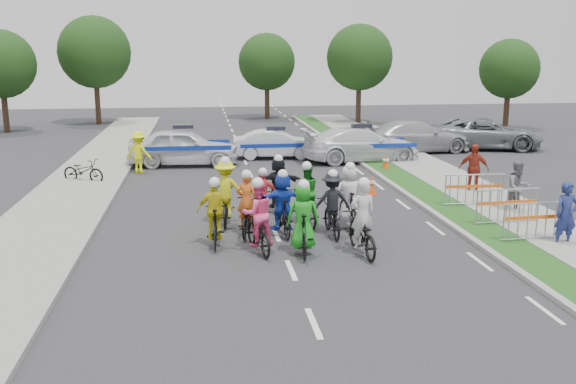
{
  "coord_description": "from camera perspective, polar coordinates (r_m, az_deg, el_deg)",
  "views": [
    {
      "loc": [
        -1.99,
        -13.99,
        4.98
      ],
      "look_at": [
        0.4,
        3.45,
        1.1
      ],
      "focal_mm": 40.0,
      "sensor_mm": 36.0,
      "label": 1
    }
  ],
  "objects": [
    {
      "name": "police_car_1",
      "position": [
        30.43,
        -1.09,
        4.27
      ],
      "size": [
        4.11,
        1.67,
        1.33
      ],
      "primitive_type": "imported",
      "rotation": [
        0.0,
        0.0,
        1.5
      ],
      "color": "silver",
      "rests_on": "ground"
    },
    {
      "name": "tree_1",
      "position": [
        45.34,
        6.37,
        11.79
      ],
      "size": [
        4.55,
        4.55,
        6.82
      ],
      "color": "#382619",
      "rests_on": "ground"
    },
    {
      "name": "spectator_2",
      "position": [
        23.65,
        16.16,
        1.98
      ],
      "size": [
        1.13,
        0.76,
        1.78
      ],
      "primitive_type": "imported",
      "rotation": [
        0.0,
        0.0,
        -0.34
      ],
      "color": "maroon",
      "rests_on": "ground"
    },
    {
      "name": "rider_2",
      "position": [
        16.17,
        -2.71,
        -2.88
      ],
      "size": [
        1.02,
        1.99,
        1.94
      ],
      "rotation": [
        0.0,
        0.0,
        3.34
      ],
      "color": "black",
      "rests_on": "ground"
    },
    {
      "name": "rider_6",
      "position": [
        17.76,
        -3.7,
        -1.85
      ],
      "size": [
        0.96,
        1.88,
        1.83
      ],
      "rotation": [
        0.0,
        0.0,
        2.95
      ],
      "color": "black",
      "rests_on": "ground"
    },
    {
      "name": "ground",
      "position": [
        14.98,
        0.28,
        -6.98
      ],
      "size": [
        90.0,
        90.0,
        0.0
      ],
      "primitive_type": "plane",
      "color": "#28282B",
      "rests_on": "ground"
    },
    {
      "name": "rider_9",
      "position": [
        18.72,
        -2.26,
        -0.92
      ],
      "size": [
        0.89,
        1.66,
        1.7
      ],
      "rotation": [
        0.0,
        0.0,
        3.04
      ],
      "color": "black",
      "rests_on": "ground"
    },
    {
      "name": "grass_strip",
      "position": [
        21.11,
        14.11,
        -1.44
      ],
      "size": [
        1.2,
        60.0,
        0.11
      ],
      "primitive_type": "cube",
      "color": "#1E4C18",
      "rests_on": "ground"
    },
    {
      "name": "tree_2",
      "position": [
        44.72,
        19.08,
        10.29
      ],
      "size": [
        3.85,
        3.85,
        5.77
      ],
      "color": "#382619",
      "rests_on": "ground"
    },
    {
      "name": "police_car_2",
      "position": [
        29.62,
        6.51,
        4.2
      ],
      "size": [
        5.57,
        2.66,
        1.57
      ],
      "primitive_type": "imported",
      "rotation": [
        0.0,
        0.0,
        1.66
      ],
      "color": "silver",
      "rests_on": "ground"
    },
    {
      "name": "cone_0",
      "position": [
        22.84,
        7.39,
        0.61
      ],
      "size": [
        0.4,
        0.4,
        0.7
      ],
      "color": "#F24C0C",
      "rests_on": "ground"
    },
    {
      "name": "sidewalk_right",
      "position": [
        21.83,
        18.5,
        -1.23
      ],
      "size": [
        2.4,
        60.0,
        0.13
      ],
      "primitive_type": "cube",
      "color": "gray",
      "rests_on": "ground"
    },
    {
      "name": "rider_11",
      "position": [
        20.07,
        -0.87,
        0.35
      ],
      "size": [
        1.48,
        1.77,
        1.86
      ],
      "rotation": [
        0.0,
        0.0,
        3.15
      ],
      "color": "black",
      "rests_on": "ground"
    },
    {
      "name": "civilian_sedan",
      "position": [
        32.89,
        11.34,
        4.86
      ],
      "size": [
        5.56,
        2.62,
        1.57
      ],
      "primitive_type": "imported",
      "rotation": [
        0.0,
        0.0,
        1.65
      ],
      "color": "#A3A3A8",
      "rests_on": "ground"
    },
    {
      "name": "rider_7",
      "position": [
        18.32,
        5.42,
        -0.96
      ],
      "size": [
        0.84,
        1.88,
        1.95
      ],
      "rotation": [
        0.0,
        0.0,
        3.2
      ],
      "color": "black",
      "rests_on": "ground"
    },
    {
      "name": "rider_3",
      "position": [
        16.71,
        -6.48,
        -2.45
      ],
      "size": [
        0.95,
        1.78,
        1.85
      ],
      "rotation": [
        0.0,
        0.0,
        3.1
      ],
      "color": "black",
      "rests_on": "ground"
    },
    {
      "name": "tree_3",
      "position": [
        46.52,
        -16.83,
        11.8
      ],
      "size": [
        4.9,
        4.9,
        7.35
      ],
      "color": "#382619",
      "rests_on": "ground"
    },
    {
      "name": "spectator_0",
      "position": [
        17.99,
        23.5,
        -1.87
      ],
      "size": [
        0.63,
        0.42,
        1.71
      ],
      "primitive_type": "imported",
      "rotation": [
        0.0,
        0.0,
        0.01
      ],
      "color": "navy",
      "rests_on": "ground"
    },
    {
      "name": "sidewalk_left",
      "position": [
        20.13,
        -20.51,
        -2.51
      ],
      "size": [
        3.0,
        60.0,
        0.13
      ],
      "primitive_type": "cube",
      "color": "gray",
      "rests_on": "ground"
    },
    {
      "name": "parked_bike",
      "position": [
        25.9,
        -17.74,
        1.8
      ],
      "size": [
        1.87,
        1.36,
        0.94
      ],
      "primitive_type": "imported",
      "rotation": [
        0.0,
        0.0,
        1.1
      ],
      "color": "black",
      "rests_on": "ground"
    },
    {
      "name": "rider_8",
      "position": [
        18.71,
        1.62,
        -0.8
      ],
      "size": [
        0.88,
        1.91,
        1.88
      ],
      "rotation": [
        0.0,
        0.0,
        3.27
      ],
      "color": "black",
      "rests_on": "ground"
    },
    {
      "name": "curb_right",
      "position": [
        20.86,
        12.32,
        -1.5
      ],
      "size": [
        0.2,
        60.0,
        0.12
      ],
      "primitive_type": "cube",
      "color": "gray",
      "rests_on": "ground"
    },
    {
      "name": "barrier_1",
      "position": [
        19.52,
        18.88,
        -1.34
      ],
      "size": [
        2.03,
        0.64,
        1.12
      ],
      "primitive_type": null,
      "rotation": [
        0.0,
        0.0,
        0.07
      ],
      "color": "#A5A8AD",
      "rests_on": "ground"
    },
    {
      "name": "cone_1",
      "position": [
        27.57,
        8.7,
        2.6
      ],
      "size": [
        0.4,
        0.4,
        0.7
      ],
      "color": "#F24C0C",
      "rests_on": "ground"
    },
    {
      "name": "barrier_2",
      "position": [
        21.53,
        16.2,
        0.08
      ],
      "size": [
        2.02,
        0.57,
        1.12
      ],
      "primitive_type": null,
      "rotation": [
        0.0,
        0.0,
        -0.03
      ],
      "color": "#A5A8AD",
      "rests_on": "ground"
    },
    {
      "name": "barrier_0",
      "position": [
        18.08,
        21.24,
        -2.58
      ],
      "size": [
        2.03,
        0.61,
        1.12
      ],
      "primitive_type": null,
      "rotation": [
        0.0,
        0.0,
        0.06
      ],
      "color": "#A5A8AD",
      "rests_on": "ground"
    },
    {
      "name": "marshal_hiviz",
      "position": [
        27.36,
        -13.1,
        3.46
      ],
      "size": [
        1.29,
        1.08,
        1.73
      ],
      "primitive_type": "imported",
      "rotation": [
        0.0,
        0.0,
        2.67
      ],
      "color": "#EAF10C",
      "rests_on": "ground"
    },
    {
      "name": "rider_0",
      "position": [
        16.05,
        6.59,
        -3.29
      ],
      "size": [
        0.83,
        1.99,
        1.98
      ],
      "rotation": [
        0.0,
        0.0,
        3.22
      ],
      "color": "black",
      "rests_on": "ground"
    },
    {
      "name": "civilian_suv",
      "position": [
        34.86,
        17.1,
        4.99
      ],
      "size": [
        6.2,
        3.95,
        1.59
      ],
      "primitive_type": "imported",
      "rotation": [
        0.0,
        0.0,
        1.33
      ],
      "color": "slate",
      "rests_on": "ground"
    },
    {
      "name": "rider_4",
      "position": [
        17.62,
        3.92,
        -1.58
      ],
      "size": [
        1.04,
        1.83,
        1.86
      ],
      "rotation": [
        0.0,
        0.0,
        3.15
      ],
      "color": "black",
      "rests_on": "ground"
    },
    {
      "name": "rider_1",
      "position": [
        15.91,
        1.34,
        -2.99
      ],
      "size": [
        0.85,
        1.87,
        1.93
      ],
      "rotation": [
        0.0,
        0.0,
        3.06
      ],
      "color": "black",
      "rests_on": "ground"
    },
    {
      "name": "spectator_1",
      "position": [
        21.07,
        19.78,
        0.37
      ],
      "size": [
        0.9,
        0.74,
        1.69
      ],
      "primitive_type": "imported",
      "rotation": [
        0.0,
        0.0,
        0.13
      ],
      "color": "slate",
      "rests_on": "ground"
    },
    {
      "name": "rider_10",
      "position": [
        18.84,
        -5.56,
        -0.52
      ],
      "size": [
        1.17,
        2.03,
        2.02
      ],
      "rotation": [
        0.0,
        0.0,
        3.05
      ],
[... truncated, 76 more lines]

